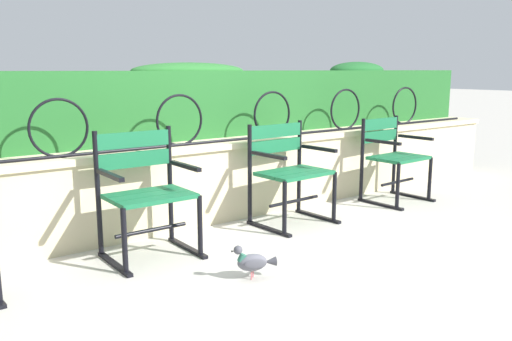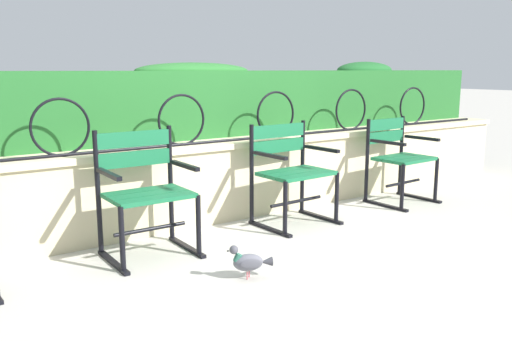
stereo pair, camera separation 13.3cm
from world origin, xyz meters
TOP-DOWN VIEW (x-y plane):
  - ground_plane at (0.00, 0.00)m, footprint 60.00×60.00m
  - stone_wall at (0.00, 0.83)m, footprint 7.80×0.41m
  - iron_arch_fence at (-0.24, 0.76)m, footprint 7.25×0.02m
  - hedge_row at (0.03, 1.26)m, footprint 7.64×0.50m
  - park_chair_centre_left at (-0.80, 0.33)m, footprint 0.60×0.52m
  - park_chair_centre_right at (0.53, 0.36)m, footprint 0.65×0.55m
  - park_chair_rightmost at (1.87, 0.33)m, footprint 0.60×0.55m
  - pigeon_near_chairs at (-0.46, -0.47)m, footprint 0.28×0.17m

SIDE VIEW (x-z plane):
  - ground_plane at x=0.00m, z-range 0.00..0.00m
  - pigeon_near_chairs at x=-0.46m, z-range 0.00..0.22m
  - stone_wall at x=0.00m, z-range 0.00..0.69m
  - park_chair_rightmost at x=1.87m, z-range 0.04..0.87m
  - park_chair_centre_right at x=0.53m, z-range 0.04..0.89m
  - park_chair_centre_left at x=-0.80m, z-range 0.03..0.91m
  - iron_arch_fence at x=-0.24m, z-range 0.65..1.07m
  - hedge_row at x=0.03m, z-range 0.66..1.35m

